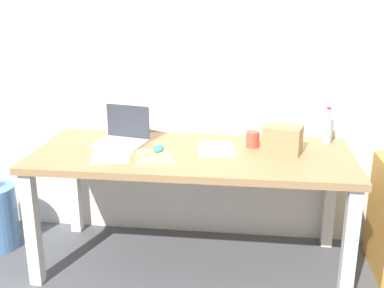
% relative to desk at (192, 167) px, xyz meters
% --- Properties ---
extents(ground_plane, '(8.00, 8.00, 0.00)m').
position_rel_desk_xyz_m(ground_plane, '(0.00, 0.00, -0.64)').
color(ground_plane, '#515459').
extents(back_wall, '(5.20, 0.08, 2.60)m').
position_rel_desk_xyz_m(back_wall, '(0.00, 0.45, 0.66)').
color(back_wall, silver).
rests_on(back_wall, ground).
extents(desk, '(1.86, 0.78, 0.73)m').
position_rel_desk_xyz_m(desk, '(0.00, 0.00, 0.00)').
color(desk, '#A37A4C').
rests_on(desk, ground).
extents(laptop_left, '(0.33, 0.30, 0.22)m').
position_rel_desk_xyz_m(laptop_left, '(-0.45, 0.12, 0.14)').
color(laptop_left, silver).
rests_on(laptop_left, desk).
extents(beer_bottle, '(0.06, 0.06, 0.23)m').
position_rel_desk_xyz_m(beer_bottle, '(0.81, 0.29, 0.18)').
color(beer_bottle, '#99B7C1').
rests_on(beer_bottle, desk).
extents(computer_mouse, '(0.07, 0.10, 0.03)m').
position_rel_desk_xyz_m(computer_mouse, '(-0.20, -0.01, 0.11)').
color(computer_mouse, '#338CC6').
rests_on(computer_mouse, desk).
extents(cardboard_box, '(0.25, 0.21, 0.16)m').
position_rel_desk_xyz_m(cardboard_box, '(0.52, 0.07, 0.17)').
color(cardboard_box, tan).
rests_on(cardboard_box, desk).
extents(coffee_mug, '(0.08, 0.08, 0.09)m').
position_rel_desk_xyz_m(coffee_mug, '(0.35, 0.15, 0.14)').
color(coffee_mug, '#D84C38').
rests_on(coffee_mug, desk).
extents(paper_yellow_folder, '(0.27, 0.34, 0.00)m').
position_rel_desk_xyz_m(paper_yellow_folder, '(-0.20, -0.12, 0.09)').
color(paper_yellow_folder, '#F4E06B').
rests_on(paper_yellow_folder, desk).
extents(paper_sheet_near_back, '(0.25, 0.32, 0.00)m').
position_rel_desk_xyz_m(paper_sheet_near_back, '(0.14, 0.07, 0.09)').
color(paper_sheet_near_back, white).
rests_on(paper_sheet_near_back, desk).
extents(paper_sheet_front_left, '(0.26, 0.33, 0.00)m').
position_rel_desk_xyz_m(paper_sheet_front_left, '(-0.45, -0.11, 0.09)').
color(paper_sheet_front_left, white).
rests_on(paper_sheet_front_left, desk).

